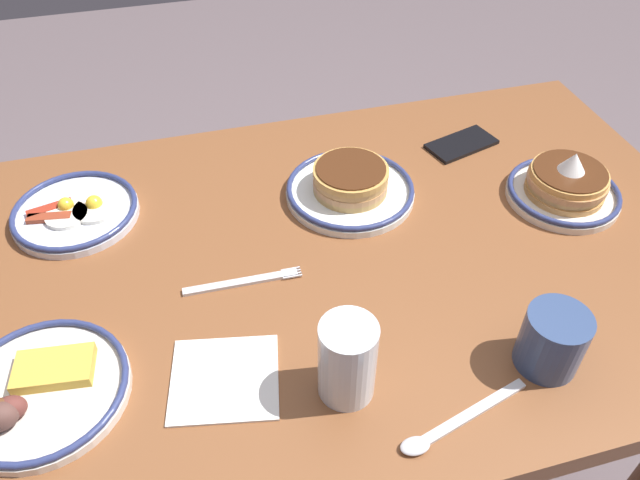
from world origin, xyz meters
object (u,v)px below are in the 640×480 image
at_px(plate_far_companion, 39,391).
at_px(drinking_glass, 347,363).
at_px(plate_far_side, 565,186).
at_px(coffee_mug, 553,339).
at_px(cell_phone, 461,144).
at_px(fork_near, 244,282).
at_px(tea_spoon, 448,427).
at_px(plate_near_main, 350,186).
at_px(plate_center_pancakes, 76,212).
at_px(paper_napkin, 225,379).

xyz_separation_m(plate_far_companion, drinking_glass, (-0.41, 0.10, 0.04)).
xyz_separation_m(plate_far_side, drinking_glass, (0.51, 0.29, 0.03)).
relative_size(coffee_mug, cell_phone, 0.78).
bearing_deg(fork_near, tea_spoon, 123.09).
distance_m(plate_far_side, fork_near, 0.62).
bearing_deg(fork_near, plate_far_companion, 24.20).
distance_m(plate_near_main, plate_center_pancakes, 0.50).
height_order(coffee_mug, cell_phone, coffee_mug).
xyz_separation_m(coffee_mug, tea_spoon, (0.18, 0.06, -0.05)).
xyz_separation_m(plate_far_side, fork_near, (0.61, 0.06, -0.02)).
relative_size(plate_near_main, fork_near, 1.24).
relative_size(plate_center_pancakes, coffee_mug, 1.99).
distance_m(coffee_mug, paper_napkin, 0.46).
relative_size(cell_phone, paper_napkin, 0.96).
relative_size(plate_center_pancakes, cell_phone, 1.55).
xyz_separation_m(plate_far_side, cell_phone, (0.11, -0.21, -0.02)).
bearing_deg(drinking_glass, plate_far_side, -150.52).
xyz_separation_m(plate_far_side, tea_spoon, (0.40, 0.38, -0.02)).
bearing_deg(drinking_glass, coffee_mug, 174.00).
distance_m(plate_near_main, drinking_glass, 0.42).
height_order(coffee_mug, tea_spoon, coffee_mug).
distance_m(plate_far_companion, plate_far_side, 0.94).
height_order(plate_near_main, plate_far_companion, plate_near_main).
xyz_separation_m(plate_near_main, cell_phone, (-0.27, -0.10, -0.02)).
relative_size(drinking_glass, cell_phone, 0.90).
relative_size(coffee_mug, tea_spoon, 0.56).
height_order(plate_near_main, drinking_glass, drinking_glass).
relative_size(plate_center_pancakes, fork_near, 1.15).
relative_size(plate_near_main, plate_far_companion, 1.02).
bearing_deg(coffee_mug, cell_phone, -102.08).
xyz_separation_m(drinking_glass, paper_napkin, (0.16, -0.06, -0.06)).
bearing_deg(fork_near, drinking_glass, 113.74).
bearing_deg(plate_near_main, plate_far_side, 163.64).
distance_m(cell_phone, fork_near, 0.57).
relative_size(drinking_glass, paper_napkin, 0.86).
height_order(fork_near, tea_spoon, tea_spoon).
height_order(plate_far_companion, fork_near, plate_far_companion).
bearing_deg(plate_far_side, tea_spoon, 43.76).
relative_size(plate_far_companion, plate_far_side, 1.14).
distance_m(plate_near_main, plate_far_companion, 0.62).
bearing_deg(coffee_mug, plate_far_side, -124.67).
bearing_deg(cell_phone, tea_spoon, 47.63).
bearing_deg(plate_far_companion, plate_near_main, -150.34).
relative_size(plate_far_side, coffee_mug, 1.85).
bearing_deg(tea_spoon, plate_far_companion, -20.21).
relative_size(plate_center_pancakes, tea_spoon, 1.11).
bearing_deg(drinking_glass, cell_phone, -129.06).
bearing_deg(plate_near_main, coffee_mug, 110.33).
xyz_separation_m(drinking_glass, tea_spoon, (-0.11, 0.09, -0.05)).
xyz_separation_m(plate_far_companion, fork_near, (-0.30, -0.14, -0.01)).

